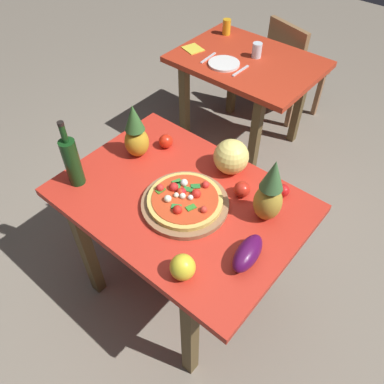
{
  "coord_description": "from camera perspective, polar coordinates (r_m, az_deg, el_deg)",
  "views": [
    {
      "loc": [
        0.83,
        -0.91,
        2.1
      ],
      "look_at": [
        0.05,
        0.03,
        0.81
      ],
      "focal_mm": 35.95,
      "sensor_mm": 36.0,
      "label": 1
    }
  ],
  "objects": [
    {
      "name": "tomato_by_bottle",
      "position": [
        1.85,
        13.39,
        0.23
      ],
      "size": [
        0.06,
        0.06,
        0.06
      ],
      "primitive_type": "sphere",
      "color": "red",
      "rests_on": "display_table"
    },
    {
      "name": "melon",
      "position": [
        1.9,
        5.83,
        5.23
      ],
      "size": [
        0.18,
        0.18,
        0.18
      ],
      "primitive_type": "sphere",
      "color": "#EDDB70",
      "rests_on": "display_table"
    },
    {
      "name": "knife_utensil",
      "position": [
        2.76,
        7.21,
        17.42
      ],
      "size": [
        0.02,
        0.18,
        0.01
      ],
      "primitive_type": "cube",
      "rotation": [
        0.0,
        0.0,
        -0.01
      ],
      "color": "silver",
      "rests_on": "background_table"
    },
    {
      "name": "drinking_glass_juice",
      "position": [
        3.23,
        5.16,
        23.22
      ],
      "size": [
        0.06,
        0.06,
        0.12
      ],
      "primitive_type": "cylinder",
      "color": "gold",
      "rests_on": "background_table"
    },
    {
      "name": "pineapple_right",
      "position": [
        1.97,
        -8.35,
        8.57
      ],
      "size": [
        0.13,
        0.13,
        0.3
      ],
      "color": "gold",
      "rests_on": "display_table"
    },
    {
      "name": "bell_pepper",
      "position": [
        1.52,
        -1.39,
        -11.1
      ],
      "size": [
        0.1,
        0.1,
        0.11
      ],
      "primitive_type": "ellipsoid",
      "color": "yellow",
      "rests_on": "display_table"
    },
    {
      "name": "napkin_folded",
      "position": [
        3.02,
        0.15,
        20.48
      ],
      "size": [
        0.17,
        0.16,
        0.01
      ],
      "primitive_type": "cube",
      "rotation": [
        0.0,
        0.0,
        -0.29
      ],
      "color": "yellow",
      "rests_on": "background_table"
    },
    {
      "name": "background_table",
      "position": [
        2.97,
        8.03,
        16.95
      ],
      "size": [
        1.01,
        0.75,
        0.76
      ],
      "color": "brown",
      "rests_on": "ground_plane"
    },
    {
      "name": "wine_bottle",
      "position": [
        1.88,
        -17.39,
        4.4
      ],
      "size": [
        0.08,
        0.08,
        0.36
      ],
      "color": "#133915",
      "rests_on": "display_table"
    },
    {
      "name": "dinner_plate",
      "position": [
        2.82,
        4.77,
        18.45
      ],
      "size": [
        0.22,
        0.22,
        0.02
      ],
      "primitive_type": "cylinder",
      "color": "white",
      "rests_on": "background_table"
    },
    {
      "name": "eggplant",
      "position": [
        1.58,
        8.26,
        -8.96
      ],
      "size": [
        0.12,
        0.21,
        0.09
      ],
      "primitive_type": "ellipsoid",
      "rotation": [
        0.0,
        0.0,
        1.7
      ],
      "color": "#480D42",
      "rests_on": "display_table"
    },
    {
      "name": "pineapple_left",
      "position": [
        1.66,
        11.43,
        -0.21
      ],
      "size": [
        0.13,
        0.13,
        0.33
      ],
      "color": "#AC8C2F",
      "rests_on": "display_table"
    },
    {
      "name": "display_table",
      "position": [
        1.89,
        -1.66,
        -2.87
      ],
      "size": [
        1.15,
        0.82,
        0.76
      ],
      "color": "brown",
      "rests_on": "ground_plane"
    },
    {
      "name": "tomato_beside_pepper",
      "position": [
        1.81,
        7.42,
        0.39
      ],
      "size": [
        0.08,
        0.08,
        0.08
      ],
      "primitive_type": "sphere",
      "color": "red",
      "rests_on": "display_table"
    },
    {
      "name": "dining_chair",
      "position": [
        3.49,
        14.51,
        17.74
      ],
      "size": [
        0.5,
        0.5,
        0.85
      ],
      "rotation": [
        0.0,
        0.0,
        2.85
      ],
      "color": "#906443",
      "rests_on": "ground_plane"
    },
    {
      "name": "tomato_near_board",
      "position": [
        2.06,
        -3.9,
        7.52
      ],
      "size": [
        0.08,
        0.08,
        0.08
      ],
      "primitive_type": "sphere",
      "color": "red",
      "rests_on": "display_table"
    },
    {
      "name": "drinking_glass_water",
      "position": [
        2.93,
        9.61,
        20.03
      ],
      "size": [
        0.07,
        0.07,
        0.1
      ],
      "primitive_type": "cylinder",
      "color": "silver",
      "rests_on": "background_table"
    },
    {
      "name": "fork_utensil",
      "position": [
        2.9,
        2.41,
        19.26
      ],
      "size": [
        0.03,
        0.18,
        0.01
      ],
      "primitive_type": "cube",
      "rotation": [
        0.0,
        0.0,
        0.08
      ],
      "color": "silver",
      "rests_on": "background_table"
    },
    {
      "name": "ground_plane",
      "position": [
        2.43,
        -1.33,
        -12.95
      ],
      "size": [
        10.0,
        10.0,
        0.0
      ],
      "primitive_type": "plane",
      "color": "gray"
    },
    {
      "name": "pizza_board",
      "position": [
        1.77,
        -1.04,
        -1.74
      ],
      "size": [
        0.41,
        0.41,
        0.02
      ],
      "primitive_type": "cylinder",
      "color": "#906443",
      "rests_on": "display_table"
    },
    {
      "name": "pizza",
      "position": [
        1.75,
        -1.12,
        -1.03
      ],
      "size": [
        0.35,
        0.35,
        0.06
      ],
      "color": "#DAB958",
      "rests_on": "pizza_board"
    }
  ]
}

